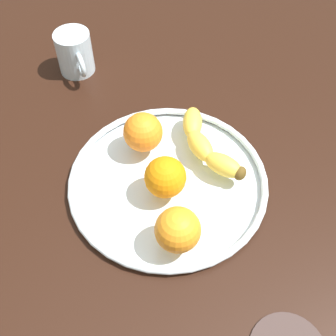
# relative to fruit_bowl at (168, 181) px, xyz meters

# --- Properties ---
(ground_plane) EXTENTS (1.66, 1.66, 0.04)m
(ground_plane) POSITION_rel_fruit_bowl_xyz_m (0.00, 0.00, -0.03)
(ground_plane) COLOR black
(fruit_bowl) EXTENTS (0.35, 0.35, 0.02)m
(fruit_bowl) POSITION_rel_fruit_bowl_xyz_m (0.00, 0.00, 0.00)
(fruit_bowl) COLOR silver
(fruit_bowl) RESTS_ON ground_plane
(banana) EXTENTS (0.19, 0.07, 0.04)m
(banana) POSITION_rel_fruit_bowl_xyz_m (-0.03, 0.09, 0.03)
(banana) COLOR yellow
(banana) RESTS_ON fruit_bowl
(orange_front_left) EXTENTS (0.07, 0.07, 0.07)m
(orange_front_left) POSITION_rel_fruit_bowl_xyz_m (0.02, -0.01, 0.04)
(orange_front_left) COLOR orange
(orange_front_left) RESTS_ON fruit_bowl
(orange_back_right) EXTENTS (0.07, 0.07, 0.07)m
(orange_back_right) POSITION_rel_fruit_bowl_xyz_m (0.12, -0.03, 0.04)
(orange_back_right) COLOR orange
(orange_back_right) RESTS_ON fruit_bowl
(orange_front_right) EXTENTS (0.07, 0.07, 0.07)m
(orange_front_right) POSITION_rel_fruit_bowl_xyz_m (-0.09, -0.01, 0.04)
(orange_front_right) COLOR orange
(orange_front_right) RESTS_ON fruit_bowl
(ambient_mug) EXTENTS (0.11, 0.07, 0.09)m
(ambient_mug) POSITION_rel_fruit_bowl_xyz_m (-0.36, -0.06, 0.04)
(ambient_mug) COLOR silver
(ambient_mug) RESTS_ON ground_plane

